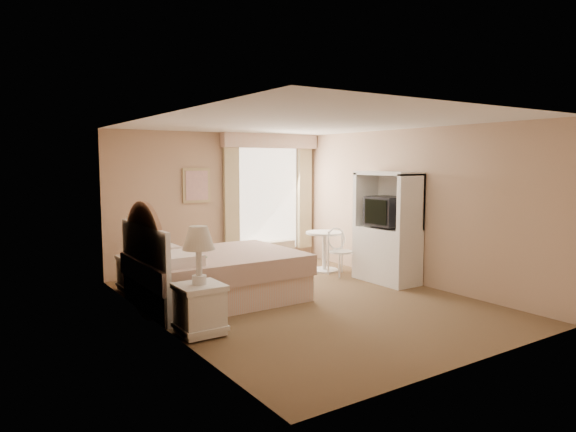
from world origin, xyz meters
TOP-DOWN VIEW (x-y plane):
  - room at (0.00, 0.00)m, footprint 4.21×5.51m
  - window at (1.05, 2.65)m, footprint 2.05×0.22m
  - framed_art at (-0.45, 2.71)m, footprint 0.52×0.04m
  - bed at (-1.11, 0.77)m, footprint 2.25×1.77m
  - nightstand_near at (-1.84, -0.51)m, footprint 0.51×0.51m
  - nightstand_far at (-1.84, 1.91)m, footprint 0.47×0.47m
  - round_table at (1.47, 1.47)m, footprint 0.67×0.67m
  - cafe_chair at (1.48, 1.07)m, footprint 0.40×0.40m
  - armoire at (1.81, 0.24)m, footprint 0.55×1.09m

SIDE VIEW (x-z plane):
  - bed at x=-1.11m, z-range -0.41..1.16m
  - nightstand_far at x=-1.84m, z-range -0.14..1.00m
  - nightstand_near at x=-1.84m, z-range -0.15..1.08m
  - round_table at x=1.47m, z-range 0.12..0.83m
  - cafe_chair at x=1.48m, z-range 0.07..0.89m
  - armoire at x=1.81m, z-range -0.16..1.66m
  - room at x=0.00m, z-range -0.01..2.50m
  - window at x=1.05m, z-range 0.09..2.60m
  - framed_art at x=-0.45m, z-range 1.24..1.86m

